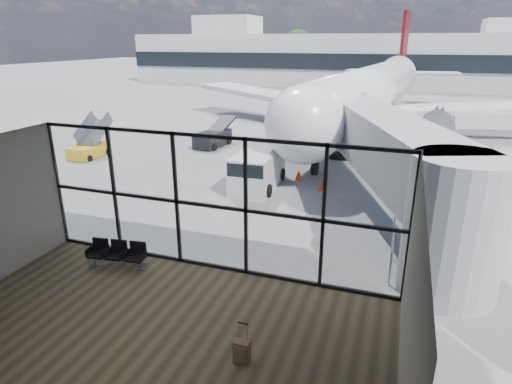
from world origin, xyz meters
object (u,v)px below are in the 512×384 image
Objects in this scene: seating_row at (118,252)px; airliner at (373,90)px; suitcase at (241,352)px; service_van at (257,169)px; mobile_stairs at (89,149)px; belt_loader at (213,137)px.

airliner is at bearing 69.94° from seating_row.
seating_row is 6.27m from suitcase.
suitcase is at bearing -75.03° from service_van.
airliner is at bearing 89.51° from suitcase.
mobile_stairs is at bearing 138.11° from suitcase.
seating_row is at bearing -95.72° from airliner.
service_van is at bearing -96.20° from airliner.
seating_row is 0.64× the size of mobile_stairs.
suitcase is at bearing -84.26° from airliner.
seating_row is at bearing -69.62° from belt_loader.
airliner is 12.79× the size of mobile_stairs.
airliner reaches higher than mobile_stairs.
airliner is 18.77m from service_van.
service_van is at bearing -45.35° from belt_loader.
belt_loader is (-4.08, 16.66, 0.14)m from seating_row.
mobile_stairs reaches higher than service_van.
service_van is 1.40× the size of mobile_stairs.
service_van is at bearing 70.91° from seating_row.
belt_loader is 1.34× the size of mobile_stairs.
mobile_stairs is (-15.98, 14.32, 0.21)m from suitcase.
airliner reaches higher than belt_loader.
suitcase is 0.24× the size of service_van.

